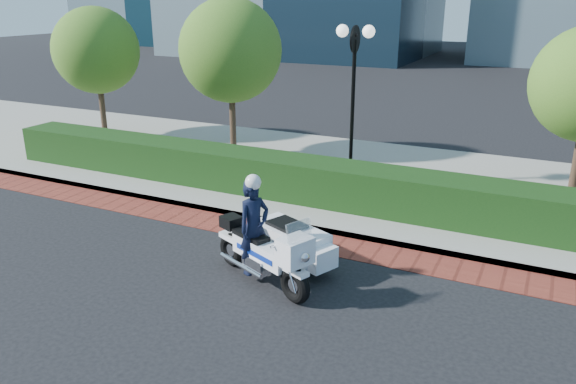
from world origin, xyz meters
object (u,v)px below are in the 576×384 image
at_px(police_motorcycle, 273,241).
at_px(tree_b, 230,51).
at_px(lamppost, 354,81).
at_px(tree_a, 96,51).

bearing_deg(police_motorcycle, tree_b, 149.74).
xyz_separation_m(lamppost, tree_b, (-4.50, 1.30, 0.48)).
relative_size(tree_b, police_motorcycle, 2.02).
relative_size(lamppost, tree_b, 0.86).
bearing_deg(tree_a, lamppost, -7.41).
distance_m(tree_b, police_motorcycle, 8.78).
height_order(tree_a, tree_b, tree_b).
distance_m(tree_a, tree_b, 5.50).
relative_size(tree_a, police_motorcycle, 1.90).
relative_size(lamppost, police_motorcycle, 1.74).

